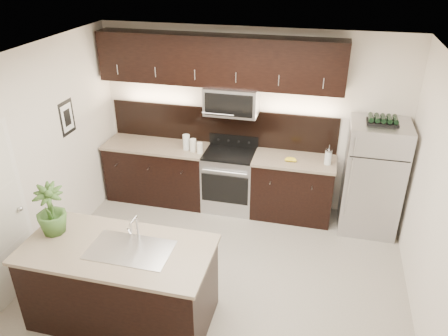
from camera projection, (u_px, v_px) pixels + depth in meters
name	position (u px, v px, depth m)	size (l,w,h in m)	color
ground	(218.00, 280.00, 5.39)	(4.50, 4.50, 0.00)	gray
room_walls	(206.00, 157.00, 4.60)	(4.52, 4.02, 2.71)	silver
counter_run	(217.00, 178.00, 6.73)	(3.51, 0.65, 0.94)	black
upper_fixtures	(220.00, 69.00, 6.08)	(3.49, 0.40, 1.66)	black
island	(121.00, 283.00, 4.65)	(1.96, 0.96, 0.94)	black
sink_faucet	(130.00, 248.00, 4.41)	(0.84, 0.50, 0.28)	silver
refrigerator	(373.00, 178.00, 6.04)	(0.78, 0.70, 1.61)	#B2B2B7
wine_rack	(383.00, 120.00, 5.65)	(0.40, 0.25, 0.10)	black
plant	(50.00, 210.00, 4.55)	(0.32, 0.32, 0.56)	#355923
canisters	(191.00, 144.00, 6.47)	(0.33, 0.18, 0.23)	silver
french_press	(328.00, 157.00, 6.07)	(0.10, 0.10, 0.29)	silver
bananas	(287.00, 159.00, 6.20)	(0.17, 0.13, 0.05)	yellow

